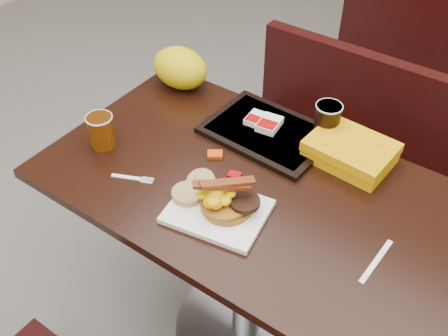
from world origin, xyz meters
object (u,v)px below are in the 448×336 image
Objects in this scene: hashbrown_sleeve_left at (256,119)px; paper_bag at (180,68)px; pancake_stack at (227,205)px; coffee_cup_near at (101,131)px; bench_near_n at (343,157)px; hashbrown_sleeve_right at (269,124)px; clamshell at (350,151)px; bench_far_s at (442,39)px; platter at (217,211)px; coffee_cup_far at (327,120)px; table_near at (249,268)px; tray at (268,132)px; knife at (376,261)px; fork at (127,177)px.

paper_bag is at bearing 167.73° from hashbrown_sleeve_left.
pancake_stack is 1.25× the size of coffee_cup_near.
coffee_cup_near reaches higher than bench_near_n.
hashbrown_sleeve_right is 0.35× the size of clamshell.
coffee_cup_near reaches higher than hashbrown_sleeve_right.
paper_bag is (-0.48, -1.62, 0.46)m from bench_far_s.
platter is 2.43× the size of coffee_cup_near.
hashbrown_sleeve_right is 0.80× the size of coffee_cup_far.
table_near is at bearing -102.15° from coffee_cup_far.
hashbrown_sleeve_left is (-0.14, -0.47, 0.42)m from bench_near_n.
pancake_stack reaches higher than hashbrown_sleeve_right.
coffee_cup_near is at bearing -136.26° from tray.
coffee_cup_near is 0.28× the size of tray.
bench_near_n is 7.64× the size of pancake_stack.
pancake_stack is 1.84× the size of hashbrown_sleeve_left.
hashbrown_sleeve_right is (-0.00, 0.01, 0.02)m from tray.
clamshell reaches higher than pancake_stack.
bench_near_n is 11.93× the size of hashbrown_sleeve_right.
hashbrown_sleeve_left is 0.68× the size of coffee_cup_far.
knife is 0.56m from hashbrown_sleeve_right.
bench_far_s is at bearing 92.35° from coffee_cup_far.
coffee_cup_near is 0.85× the size of fork.
table_near is 14.31× the size of hashbrown_sleeve_right.
knife is at bearing -20.60° from paper_bag.
coffee_cup_far is (0.21, 0.07, 0.04)m from hashbrown_sleeve_left.
hashbrown_sleeve_left is 0.05m from hashbrown_sleeve_right.
fork reaches higher than bench_near_n.
paper_bag is (-0.48, -0.42, 0.46)m from bench_near_n.
platter is 0.63m from paper_bag.
coffee_cup_near is at bearing -166.12° from table_near.
tray is at bearing -100.24° from bench_near_n.
pancake_stack reaches higher than platter.
hashbrown_sleeve_left reaches higher than table_near.
hashbrown_sleeve_right is (-0.07, 0.38, 0.02)m from platter.
coffee_cup_far is at bearing 28.66° from fork.
bench_far_s is at bearing -166.16° from knife.
bench_near_n is at bearing 82.24° from tray.
coffee_cup_far reaches higher than hashbrown_sleeve_left.
fork is at bearing -109.26° from bench_near_n.
table_near is at bearing -94.93° from knife.
bench_near_n is at bearing 114.63° from clamshell.
table_near is 1.20× the size of bench_near_n.
clamshell is (0.17, -0.45, 0.42)m from bench_near_n.
bench_far_s is 9.59× the size of coffee_cup_far.
platter is at bearing -42.35° from paper_bag.
bench_far_s is (0.00, 1.90, -0.02)m from table_near.
bench_far_s is at bearing 73.56° from paper_bag.
hashbrown_sleeve_left is 0.85× the size of hashbrown_sleeve_right.
paper_bag is (-0.34, 0.04, 0.04)m from hashbrown_sleeve_left.
hashbrown_sleeve_left is at bearing -172.51° from clamshell.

